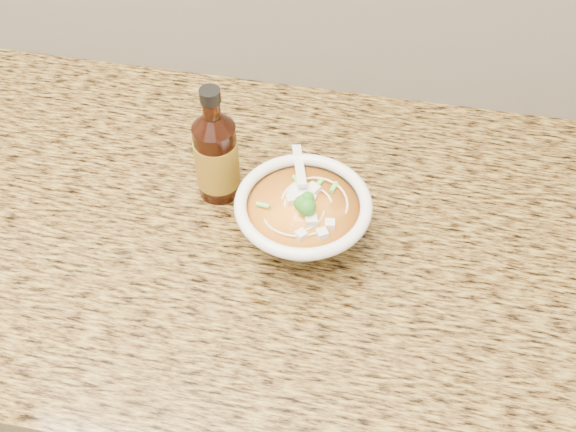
# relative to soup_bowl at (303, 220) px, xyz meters

# --- Properties ---
(cabinet) EXTENTS (4.00, 0.65, 0.86)m
(cabinet) POSITION_rel_soup_bowl_xyz_m (-0.39, 0.02, -0.51)
(cabinet) COLOR #361B10
(cabinet) RESTS_ON ground
(counter_slab) EXTENTS (4.00, 0.68, 0.04)m
(counter_slab) POSITION_rel_soup_bowl_xyz_m (-0.39, 0.02, -0.06)
(counter_slab) COLOR olive
(counter_slab) RESTS_ON cabinet
(soup_bowl) EXTENTS (0.18, 0.20, 0.10)m
(soup_bowl) POSITION_rel_soup_bowl_xyz_m (0.00, 0.00, 0.00)
(soup_bowl) COLOR white
(soup_bowl) RESTS_ON counter_slab
(hot_sauce_bottle) EXTENTS (0.07, 0.07, 0.19)m
(hot_sauce_bottle) POSITION_rel_soup_bowl_xyz_m (-0.13, 0.07, 0.03)
(hot_sauce_bottle) COLOR #321006
(hot_sauce_bottle) RESTS_ON counter_slab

